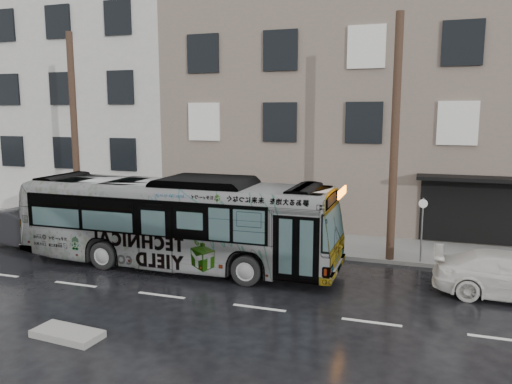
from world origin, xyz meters
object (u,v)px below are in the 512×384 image
sign_post (422,230)px  dark_sedan (29,228)px  utility_pole_front (395,140)px  bus (176,222)px  utility_pole_rear (75,135)px

sign_post → dark_sedan: bearing=-171.0°
utility_pole_front → sign_post: 3.48m
sign_post → dark_sedan: 15.94m
bus → utility_pole_front: bearing=-68.8°
utility_pole_rear → bus: (6.54, -2.87, -2.98)m
utility_pole_front → utility_pole_rear: same height
utility_pole_rear → bus: 7.74m
utility_pole_front → dark_sedan: size_ratio=1.83×
utility_pole_front → sign_post: utility_pole_front is taller
utility_pole_front → bus: utility_pole_front is taller
sign_post → dark_sedan: size_ratio=0.49×
utility_pole_front → utility_pole_rear: 14.00m
utility_pole_rear → sign_post: size_ratio=3.75×
sign_post → dark_sedan: (-15.73, -2.48, -0.54)m
utility_pole_rear → bus: utility_pole_rear is taller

